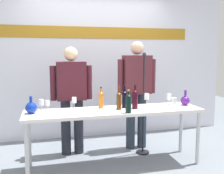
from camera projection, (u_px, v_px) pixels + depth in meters
ground_plane at (115, 165)px, 3.54m from camera, size 10.00×10.00×0.00m
back_wall at (95, 53)px, 4.70m from camera, size 5.01×0.11×3.00m
display_table at (115, 115)px, 3.45m from camera, size 2.34×0.56×0.77m
decanter_blue_left at (31, 108)px, 3.22m from camera, size 0.14×0.14×0.22m
decanter_blue_right at (185, 100)px, 3.74m from camera, size 0.13×0.13×0.22m
presenter_left at (72, 94)px, 3.85m from camera, size 0.61×0.22×1.60m
presenter_right at (137, 88)px, 4.09m from camera, size 0.62×0.22×1.69m
wine_bottle_0 at (135, 99)px, 3.49m from camera, size 0.08×0.08×0.33m
wine_bottle_1 at (124, 98)px, 3.55m from camera, size 0.06×0.06×0.31m
wine_bottle_2 at (128, 103)px, 3.25m from camera, size 0.07×0.07×0.29m
wine_bottle_3 at (119, 100)px, 3.44m from camera, size 0.06×0.06×0.31m
wine_bottle_4 at (101, 99)px, 3.53m from camera, size 0.07×0.07×0.29m
wine_glass_left_0 at (41, 103)px, 3.42m from camera, size 0.07×0.07×0.14m
wine_glass_left_1 at (74, 100)px, 3.48m from camera, size 0.06×0.06×0.16m
wine_glass_left_2 at (47, 103)px, 3.30m from camera, size 0.06×0.06×0.15m
wine_glass_right_0 at (174, 101)px, 3.48m from camera, size 0.07×0.07×0.15m
wine_glass_right_1 at (147, 97)px, 3.73m from camera, size 0.07×0.07×0.17m
wine_glass_right_2 at (169, 97)px, 3.77m from camera, size 0.07×0.07×0.16m
microphone_stand at (143, 120)px, 3.92m from camera, size 0.20×0.20×1.52m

